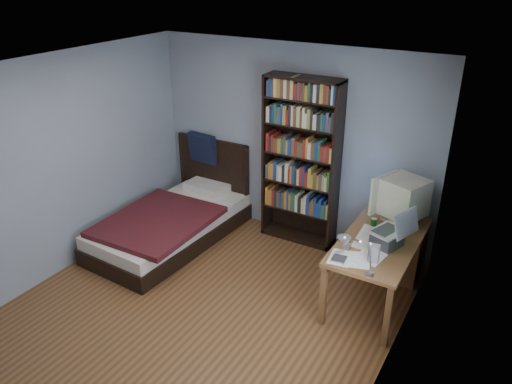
# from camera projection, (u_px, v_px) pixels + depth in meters

# --- Properties ---
(room) EXTENTS (4.20, 4.24, 2.50)m
(room) POSITION_uv_depth(u_px,v_px,m) (195.00, 207.00, 4.70)
(room) COLOR brown
(room) RESTS_ON ground
(desk) EXTENTS (0.75, 1.49, 0.73)m
(desk) POSITION_uv_depth(u_px,v_px,m) (389.00, 248.00, 5.65)
(desk) COLOR brown
(desk) RESTS_ON floor
(crt_monitor) EXTENTS (0.59, 0.54, 0.52)m
(crt_monitor) POSITION_uv_depth(u_px,v_px,m) (401.00, 197.00, 5.43)
(crt_monitor) COLOR beige
(crt_monitor) RESTS_ON desk
(laptop) EXTENTS (0.45, 0.42, 0.43)m
(laptop) POSITION_uv_depth(u_px,v_px,m) (389.00, 236.00, 5.02)
(laptop) COLOR #2D2D30
(laptop) RESTS_ON desk
(desk_lamp) EXTENTS (0.23, 0.50, 0.60)m
(desk_lamp) POSITION_uv_depth(u_px,v_px,m) (349.00, 246.00, 4.15)
(desk_lamp) COLOR #99999E
(desk_lamp) RESTS_ON desk
(keyboard) EXTENTS (0.21, 0.49, 0.05)m
(keyboard) POSITION_uv_depth(u_px,v_px,m) (367.00, 237.00, 5.19)
(keyboard) COLOR beige
(keyboard) RESTS_ON desk
(speaker) EXTENTS (0.10, 0.10, 0.18)m
(speaker) POSITION_uv_depth(u_px,v_px,m) (374.00, 254.00, 4.76)
(speaker) COLOR gray
(speaker) RESTS_ON desk
(soda_can) EXTENTS (0.06, 0.06, 0.11)m
(soda_can) POSITION_uv_depth(u_px,v_px,m) (374.00, 223.00, 5.38)
(soda_can) COLOR #083D14
(soda_can) RESTS_ON desk
(mouse) EXTENTS (0.07, 0.12, 0.04)m
(mouse) POSITION_uv_depth(u_px,v_px,m) (385.00, 228.00, 5.38)
(mouse) COLOR silver
(mouse) RESTS_ON desk
(phone_silver) EXTENTS (0.06, 0.10, 0.02)m
(phone_silver) POSITION_uv_depth(u_px,v_px,m) (348.00, 246.00, 5.05)
(phone_silver) COLOR silver
(phone_silver) RESTS_ON desk
(phone_grey) EXTENTS (0.08, 0.10, 0.02)m
(phone_grey) POSITION_uv_depth(u_px,v_px,m) (340.00, 252.00, 4.94)
(phone_grey) COLOR gray
(phone_grey) RESTS_ON desk
(external_drive) EXTENTS (0.15, 0.15, 0.03)m
(external_drive) POSITION_uv_depth(u_px,v_px,m) (339.00, 259.00, 4.82)
(external_drive) COLOR gray
(external_drive) RESTS_ON desk
(bookshelf) EXTENTS (0.97, 0.30, 2.14)m
(bookshelf) POSITION_uv_depth(u_px,v_px,m) (301.00, 162.00, 6.21)
(bookshelf) COLOR black
(bookshelf) RESTS_ON floor
(bed) EXTENTS (1.23, 2.26, 1.16)m
(bed) POSITION_uv_depth(u_px,v_px,m) (174.00, 220.00, 6.57)
(bed) COLOR black
(bed) RESTS_ON floor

